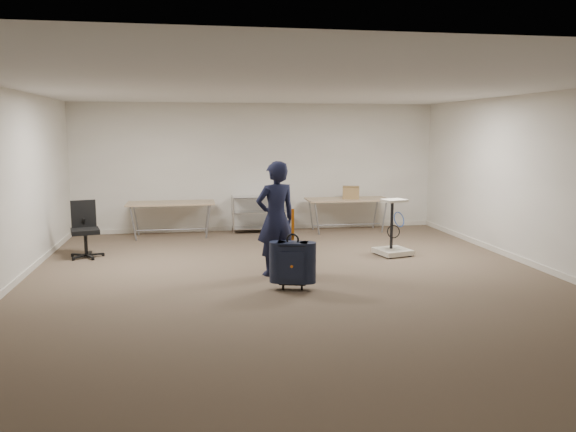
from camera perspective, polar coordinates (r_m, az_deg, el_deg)
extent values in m
plane|color=#4F3D30|center=(8.31, 0.67, -6.72)|extent=(9.00, 9.00, 0.00)
plane|color=beige|center=(12.49, -3.04, 4.95)|extent=(8.00, 0.00, 8.00)
plane|color=beige|center=(3.76, 13.14, -3.89)|extent=(8.00, 0.00, 8.00)
plane|color=beige|center=(9.61, 24.90, 3.06)|extent=(0.00, 9.00, 9.00)
plane|color=silver|center=(8.03, 0.71, 12.92)|extent=(8.00, 8.00, 0.00)
cube|color=beige|center=(12.64, -2.98, -1.17)|extent=(8.00, 0.02, 0.10)
cube|color=beige|center=(8.56, -26.85, -6.87)|extent=(0.02, 9.00, 0.10)
cube|color=beige|center=(9.81, 24.35, -4.81)|extent=(0.02, 9.00, 0.10)
cube|color=#9E7E61|center=(11.93, -11.80, 1.29)|extent=(1.80, 0.75, 0.03)
cylinder|color=gray|center=(12.01, -11.72, -1.37)|extent=(1.50, 0.02, 0.02)
cylinder|color=gray|center=(11.74, -15.46, -0.76)|extent=(0.13, 0.04, 0.69)
cylinder|color=gray|center=(11.68, -8.12, -0.57)|extent=(0.13, 0.04, 0.69)
cylinder|color=gray|center=(12.33, -15.19, -0.31)|extent=(0.13, 0.04, 0.69)
cylinder|color=gray|center=(12.27, -8.20, -0.13)|extent=(0.13, 0.04, 0.69)
cube|color=#9E7E61|center=(12.38, 6.06, 1.69)|extent=(1.80, 0.75, 0.03)
cylinder|color=gray|center=(12.46, 6.02, -0.88)|extent=(1.50, 0.02, 0.02)
cylinder|color=gray|center=(11.96, 2.96, -0.28)|extent=(0.13, 0.04, 0.69)
cylinder|color=gray|center=(12.37, 9.75, -0.10)|extent=(0.13, 0.04, 0.69)
cylinder|color=gray|center=(12.54, 2.36, 0.14)|extent=(0.13, 0.04, 0.69)
cylinder|color=gray|center=(12.93, 8.87, 0.30)|extent=(0.13, 0.04, 0.69)
cylinder|color=silver|center=(12.02, -5.55, -0.01)|extent=(0.02, 0.02, 0.80)
cylinder|color=silver|center=(12.16, 0.10, 0.13)|extent=(0.02, 0.02, 0.80)
cylinder|color=silver|center=(12.46, -5.70, 0.29)|extent=(0.02, 0.02, 0.80)
cylinder|color=silver|center=(12.60, -0.25, 0.43)|extent=(0.02, 0.02, 0.80)
cube|color=silver|center=(12.34, -2.83, -1.17)|extent=(1.20, 0.45, 0.02)
cube|color=silver|center=(12.29, -2.84, 0.44)|extent=(1.20, 0.45, 0.02)
cube|color=silver|center=(12.25, -2.85, 1.97)|extent=(1.20, 0.45, 0.01)
imported|color=black|center=(8.54, -1.25, -0.26)|extent=(0.73, 0.58, 1.76)
cube|color=#161C32|center=(7.82, 0.47, -4.72)|extent=(0.47, 0.34, 0.57)
cube|color=black|center=(7.91, 0.48, -6.80)|extent=(0.41, 0.26, 0.03)
cylinder|color=black|center=(7.92, -0.49, -7.20)|extent=(0.05, 0.08, 0.08)
cylinder|color=black|center=(7.90, 1.43, -7.25)|extent=(0.05, 0.08, 0.08)
torus|color=black|center=(7.75, 0.47, -2.43)|extent=(0.18, 0.07, 0.18)
cube|color=orange|center=(7.73, 0.49, -0.88)|extent=(0.04, 0.02, 0.44)
cylinder|color=black|center=(10.48, -19.79, -3.74)|extent=(0.60, 0.60, 0.09)
cylinder|color=black|center=(10.44, -19.85, -2.65)|extent=(0.06, 0.06, 0.40)
cube|color=black|center=(10.40, -19.91, -1.46)|extent=(0.56, 0.56, 0.08)
cube|color=black|center=(10.58, -20.06, 0.23)|extent=(0.42, 0.16, 0.48)
cube|color=#EBE5C9|center=(10.23, 10.59, -3.55)|extent=(0.66, 0.66, 0.09)
cylinder|color=black|center=(9.97, 9.83, -4.11)|extent=(0.07, 0.07, 0.04)
cylinder|color=black|center=(10.19, 10.56, -0.85)|extent=(0.05, 0.05, 0.87)
cube|color=#EBE5C9|center=(10.08, 10.73, 1.56)|extent=(0.45, 0.41, 0.04)
torus|color=blue|center=(10.06, 11.15, -0.35)|extent=(0.30, 0.18, 0.27)
cube|color=olive|center=(12.38, 6.41, 2.40)|extent=(0.42, 0.36, 0.27)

